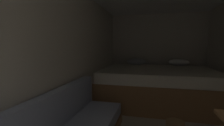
# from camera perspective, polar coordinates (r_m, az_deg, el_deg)

# --- Properties ---
(wall_back) EXTENTS (2.55, 0.05, 2.08)m
(wall_back) POSITION_cam_1_polar(r_m,az_deg,el_deg) (4.62, 15.26, 3.41)
(wall_back) COLOR beige
(wall_back) RESTS_ON ground
(wall_left) EXTENTS (0.05, 4.72, 2.08)m
(wall_left) POSITION_cam_1_polar(r_m,az_deg,el_deg) (2.51, -13.08, 1.78)
(wall_left) COLOR beige
(wall_left) RESTS_ON ground
(bed) EXTENTS (2.33, 1.80, 0.90)m
(bed) POSITION_cam_1_polar(r_m,az_deg,el_deg) (3.75, 15.36, -7.36)
(bed) COLOR olive
(bed) RESTS_ON ground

